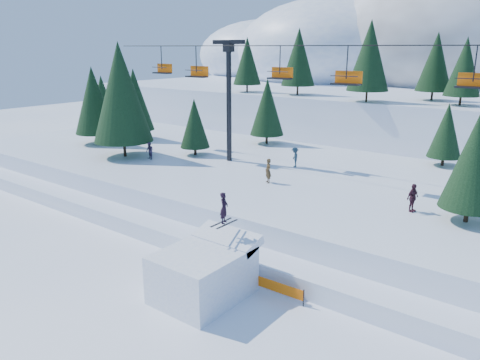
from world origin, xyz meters
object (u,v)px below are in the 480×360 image
Objects in this scene: chairlift at (339,88)px; banner_near at (279,288)px; jump_kicker at (204,272)px; banner_far at (428,326)px.

chairlift reaches higher than banner_near.
jump_kicker is 17.66m from chairlift.
jump_kicker is 1.81× the size of banner_near.
chairlift is (-0.82, 15.74, 7.97)m from jump_kicker.
banner_near and banner_far have the same top height.
chairlift is 18.72m from banner_far.
jump_kicker reaches higher than banner_near.
jump_kicker is 3.84m from banner_near.
jump_kicker is 1.82× the size of banner_far.
banner_far is (10.02, 3.25, -0.81)m from jump_kicker.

